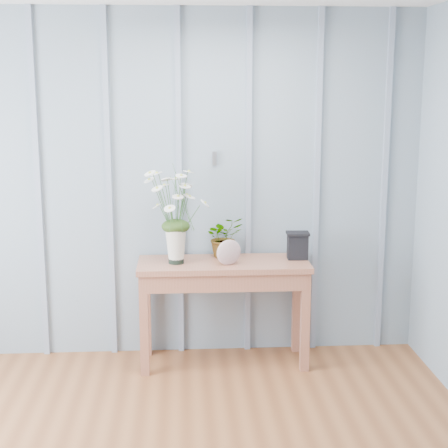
{
  "coord_description": "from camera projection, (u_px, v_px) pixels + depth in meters",
  "views": [
    {
      "loc": [
        0.27,
        -2.65,
        1.98
      ],
      "look_at": [
        0.55,
        1.94,
        1.03
      ],
      "focal_mm": 55.0,
      "sensor_mm": 36.0,
      "label": 1
    }
  ],
  "objects": [
    {
      "name": "room_shell",
      "position": [
        127.0,
        81.0,
        3.47
      ],
      "size": [
        4.0,
        4.5,
        2.5
      ],
      "color": "#8395A4",
      "rests_on": "ground"
    },
    {
      "name": "sideboard",
      "position": [
        224.0,
        277.0,
        4.83
      ],
      "size": [
        1.2,
        0.45,
        0.75
      ],
      "color": "#965942",
      "rests_on": "ground"
    },
    {
      "name": "daisy_vase",
      "position": [
        175.0,
        203.0,
        4.68
      ],
      "size": [
        0.48,
        0.36,
        0.67
      ],
      "color": "black",
      "rests_on": "sideboard"
    },
    {
      "name": "spider_plant",
      "position": [
        224.0,
        237.0,
        4.92
      ],
      "size": [
        0.33,
        0.3,
        0.3
      ],
      "primitive_type": "imported",
      "rotation": [
        0.0,
        0.0,
        0.32
      ],
      "color": "#203B12",
      "rests_on": "sideboard"
    },
    {
      "name": "felt_disc_vessel",
      "position": [
        229.0,
        252.0,
        4.7
      ],
      "size": [
        0.19,
        0.1,
        0.18
      ],
      "primitive_type": "ellipsoid",
      "rotation": [
        0.0,
        0.0,
        0.32
      ],
      "color": "#8B5365",
      "rests_on": "sideboard"
    },
    {
      "name": "carved_box",
      "position": [
        298.0,
        245.0,
        4.87
      ],
      "size": [
        0.16,
        0.13,
        0.19
      ],
      "color": "black",
      "rests_on": "sideboard"
    }
  ]
}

